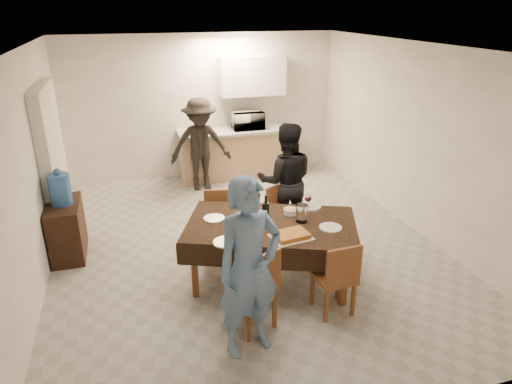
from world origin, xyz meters
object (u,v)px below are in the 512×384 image
at_px(savoury_tart, 291,235).
at_px(person_near, 249,269).
at_px(console, 67,230).
at_px(water_pitcher, 302,213).
at_px(microwave, 248,120).
at_px(water_jug, 60,189).
at_px(dining_table, 271,226).
at_px(person_far, 286,181).
at_px(wine_bottle, 266,208).
at_px(person_kitchen, 201,145).

bearing_deg(savoury_tart, person_near, -134.13).
bearing_deg(console, water_pitcher, -26.68).
relative_size(console, microwave, 1.36).
distance_m(savoury_tart, microwave, 4.01).
distance_m(water_jug, microwave, 3.80).
relative_size(savoury_tart, microwave, 0.73).
relative_size(water_jug, water_pitcher, 1.92).
xyz_separation_m(console, microwave, (3.05, 2.27, 0.71)).
relative_size(dining_table, person_far, 1.34).
distance_m(console, person_far, 2.94).
distance_m(console, water_pitcher, 3.05).
height_order(microwave, person_far, person_far).
bearing_deg(water_jug, wine_bottle, -28.66).
bearing_deg(console, dining_table, -29.08).
xyz_separation_m(dining_table, wine_bottle, (-0.05, 0.05, 0.20)).
relative_size(person_near, person_kitchen, 1.07).
bearing_deg(water_jug, person_far, -5.01).
bearing_deg(dining_table, person_near, -95.77).
height_order(water_pitcher, microwave, microwave).
bearing_deg(console, wine_bottle, -28.66).
relative_size(microwave, person_near, 0.33).
distance_m(dining_table, person_far, 1.19).
xyz_separation_m(savoury_tart, person_kitchen, (-0.36, 3.50, 0.04)).
distance_m(person_near, person_far, 2.37).
xyz_separation_m(dining_table, person_near, (-0.55, -1.05, 0.16)).
bearing_deg(person_near, person_far, 48.62).
bearing_deg(person_far, console, 9.63).
distance_m(water_pitcher, person_near, 1.35).
xyz_separation_m(savoury_tart, microwave, (0.60, 3.95, 0.30)).
bearing_deg(savoury_tart, dining_table, 104.74).
bearing_deg(dining_table, water_jug, 172.79).
bearing_deg(water_jug, person_near, -52.68).
bearing_deg(savoury_tart, console, 145.44).
xyz_separation_m(dining_table, person_kitchen, (-0.26, 3.12, 0.10)).
height_order(console, water_jug, water_jug).
xyz_separation_m(dining_table, console, (-2.34, 1.30, -0.35)).
bearing_deg(person_near, dining_table, 48.62).
relative_size(microwave, person_far, 0.35).
height_order(dining_table, person_far, person_far).
height_order(person_near, person_kitchen, person_near).
bearing_deg(water_jug, savoury_tart, -34.56).
bearing_deg(person_far, dining_table, 76.99).
relative_size(dining_table, console, 2.79).
bearing_deg(person_far, wine_bottle, 73.68).
relative_size(dining_table, person_near, 1.26).
xyz_separation_m(water_jug, person_near, (1.79, -2.35, -0.05)).
xyz_separation_m(person_far, person_kitchen, (-0.81, 2.07, -0.00)).
xyz_separation_m(water_jug, person_far, (2.89, -0.25, -0.11)).
xyz_separation_m(dining_table, microwave, (0.70, 3.57, 0.36)).
distance_m(dining_table, water_pitcher, 0.38).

